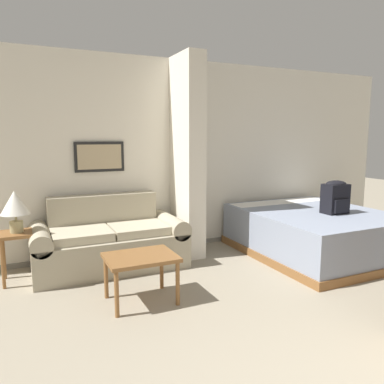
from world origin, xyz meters
The scene contains 8 objects.
wall_back centered at (0.00, 4.18, 1.29)m, with size 7.41×0.16×2.60m.
wall_partition_pillar centered at (0.01, 3.79, 1.30)m, with size 0.24×0.65×2.60m.
couch centered at (-1.07, 3.70, 0.31)m, with size 1.79×0.84×0.85m.
coffee_table centered at (-1.01, 2.60, 0.40)m, with size 0.65×0.51×0.46m.
side_table centered at (-2.06, 3.64, 0.43)m, with size 0.36×0.36×0.55m.
table_lamp centered at (-2.06, 3.64, 0.85)m, with size 0.30×0.30×0.45m.
bed centered at (1.55, 3.07, 0.30)m, with size 1.72×2.02×0.58m.
backpack centered at (1.67, 2.83, 0.80)m, with size 0.31×0.24×0.43m.
Camera 1 is at (-1.99, -0.69, 1.57)m, focal length 35.00 mm.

